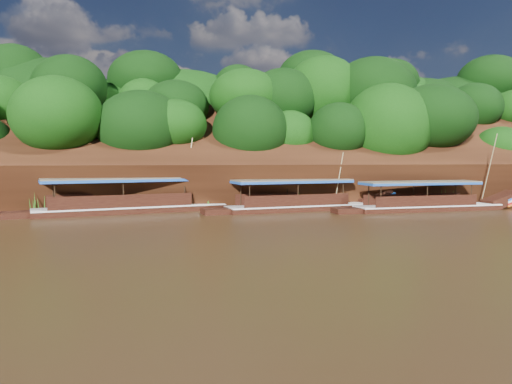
# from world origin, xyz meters

# --- Properties ---
(ground) EXTENTS (160.00, 160.00, 0.00)m
(ground) POSITION_xyz_m (0.00, 0.00, 0.00)
(ground) COLOR black
(ground) RESTS_ON ground
(riverbank) EXTENTS (120.00, 30.06, 19.40)m
(riverbank) POSITION_xyz_m (-0.01, 22.73, 1.89)
(riverbank) COLOR black
(riverbank) RESTS_ON ground
(boat_0) EXTENTS (15.00, 3.59, 6.69)m
(boat_0) POSITION_xyz_m (11.68, 6.60, 0.55)
(boat_0) COLOR black
(boat_0) RESTS_ON ground
(boat_1) EXTENTS (14.93, 4.98, 5.24)m
(boat_1) POSITION_xyz_m (1.41, 8.31, 0.58)
(boat_1) COLOR black
(boat_1) RESTS_ON ground
(boat_2) EXTENTS (17.46, 6.94, 6.49)m
(boat_2) POSITION_xyz_m (-11.92, 9.13, 0.62)
(boat_2) COLOR black
(boat_2) RESTS_ON ground
(reeds) EXTENTS (47.71, 2.28, 2.29)m
(reeds) POSITION_xyz_m (-2.15, 9.70, 0.89)
(reeds) COLOR #34741D
(reeds) RESTS_ON ground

